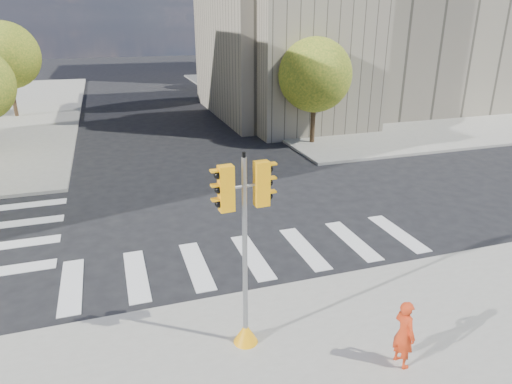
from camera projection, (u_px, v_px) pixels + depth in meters
ground at (238, 230)px, 16.32m from camera, size 160.00×160.00×0.00m
sidewalk_far_right at (359, 93)px, 45.17m from camera, size 28.00×40.00×0.15m
civic_building at (362, 15)px, 35.21m from camera, size 26.00×16.00×19.39m
tree_lw_far at (6, 56)px, 32.91m from camera, size 4.80×4.80×6.95m
tree_re_near at (315, 75)px, 25.92m from camera, size 4.20×4.20×6.16m
tree_re_mid at (251, 54)px, 36.45m from camera, size 4.60×4.60×6.66m
tree_re_far at (216, 51)px, 47.27m from camera, size 4.00×4.00×5.88m
lamp_near at (296, 59)px, 29.42m from camera, size 0.35×0.18×8.11m
lamp_far at (237, 47)px, 41.84m from camera, size 0.35×0.18×8.11m
traffic_signal at (245, 269)px, 9.81m from camera, size 1.07×0.56×4.53m
photographer at (404, 333)px, 9.57m from camera, size 0.43×0.60×1.56m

